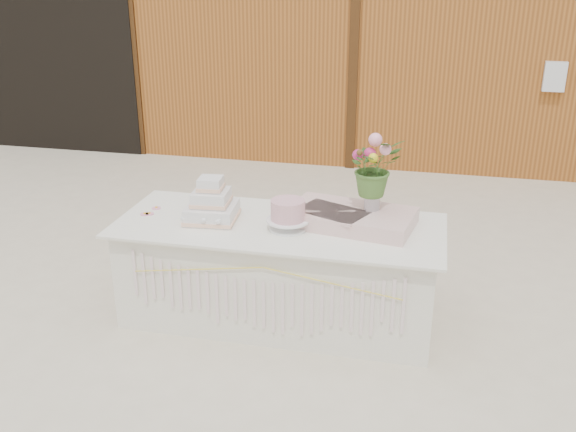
{
  "coord_description": "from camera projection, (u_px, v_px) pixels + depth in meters",
  "views": [
    {
      "loc": [
        1.04,
        -4.21,
        2.55
      ],
      "look_at": [
        0.0,
        0.3,
        0.72
      ],
      "focal_mm": 40.0,
      "sensor_mm": 36.0,
      "label": 1
    }
  ],
  "objects": [
    {
      "name": "barn",
      "position": [
        371.0,
        25.0,
        9.79
      ],
      "size": [
        12.6,
        4.6,
        3.3
      ],
      "color": "#9C5820",
      "rests_on": "ground"
    },
    {
      "name": "ground",
      "position": [
        279.0,
        316.0,
        4.97
      ],
      "size": [
        80.0,
        80.0,
        0.0
      ],
      "primitive_type": "plane",
      "color": "beige",
      "rests_on": "ground"
    },
    {
      "name": "loose_flowers",
      "position": [
        160.0,
        207.0,
        4.99
      ],
      "size": [
        0.25,
        0.36,
        0.02
      ],
      "primitive_type": null,
      "rotation": [
        0.0,
        0.0,
        -0.38
      ],
      "color": "pink",
      "rests_on": "cake_table"
    },
    {
      "name": "bouquet",
      "position": [
        374.0,
        160.0,
        4.53
      ],
      "size": [
        0.51,
        0.5,
        0.43
      ],
      "primitive_type": "imported",
      "rotation": [
        0.0,
        0.0,
        0.65
      ],
      "color": "#426B2A",
      "rests_on": "flower_vase"
    },
    {
      "name": "cake_table",
      "position": [
        279.0,
        272.0,
        4.82
      ],
      "size": [
        2.4,
        1.0,
        0.77
      ],
      "color": "silver",
      "rests_on": "ground"
    },
    {
      "name": "wedding_cake",
      "position": [
        212.0,
        206.0,
        4.72
      ],
      "size": [
        0.4,
        0.4,
        0.33
      ],
      "rotation": [
        0.0,
        0.0,
        0.09
      ],
      "color": "silver",
      "rests_on": "cake_table"
    },
    {
      "name": "flower_vase",
      "position": [
        372.0,
        199.0,
        4.63
      ],
      "size": [
        0.12,
        0.12,
        0.16
      ],
      "primitive_type": "cylinder",
      "color": "#A8A9AD",
      "rests_on": "satin_runner"
    },
    {
      "name": "satin_runner",
      "position": [
        351.0,
        217.0,
        4.66
      ],
      "size": [
        0.97,
        0.66,
        0.11
      ],
      "primitive_type": "cube",
      "rotation": [
        0.0,
        0.0,
        -0.17
      ],
      "color": "beige",
      "rests_on": "cake_table"
    },
    {
      "name": "pink_cake_stand",
      "position": [
        288.0,
        213.0,
        4.55
      ],
      "size": [
        0.31,
        0.31,
        0.22
      ],
      "color": "white",
      "rests_on": "cake_table"
    }
  ]
}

